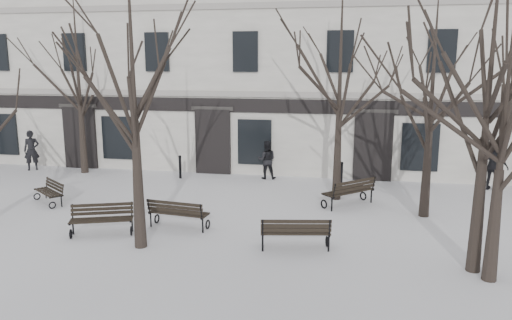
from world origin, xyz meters
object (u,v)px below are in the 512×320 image
(bench_2, at_px, (295,232))
(bench_1, at_px, (178,213))
(tree_2, at_px, (491,67))
(bench_4, at_px, (350,191))
(tree_3, at_px, (505,112))
(bench_0, at_px, (102,218))
(tree_1, at_px, (132,54))
(bench_3, at_px, (50,191))

(bench_2, bearing_deg, bench_1, -26.18)
(tree_2, bearing_deg, bench_4, 120.88)
(tree_3, height_order, bench_0, tree_3)
(tree_1, xyz_separation_m, bench_0, (-1.52, 0.73, -4.70))
(bench_0, bearing_deg, bench_1, 4.22)
(tree_1, distance_m, bench_4, 8.87)
(bench_0, xyz_separation_m, bench_3, (-3.43, 2.68, -0.05))
(tree_2, xyz_separation_m, bench_0, (-10.14, 0.70, -4.41))
(tree_2, xyz_separation_m, bench_3, (-13.57, 3.37, -4.46))
(bench_3, bearing_deg, bench_0, -0.95)
(tree_1, relative_size, bench_4, 4.38)
(tree_3, bearing_deg, bench_2, 167.52)
(bench_2, bearing_deg, bench_0, -11.78)
(bench_3, xyz_separation_m, bench_4, (10.56, 1.66, 0.11))
(bench_2, height_order, bench_4, bench_4)
(tree_3, relative_size, bench_0, 3.34)
(tree_1, bearing_deg, bench_1, 73.07)
(tree_3, height_order, bench_1, tree_3)
(bench_1, xyz_separation_m, bench_2, (3.71, -1.05, 0.01))
(tree_2, height_order, tree_3, tree_2)
(bench_1, relative_size, bench_4, 1.00)
(bench_0, bearing_deg, bench_4, 11.31)
(bench_0, relative_size, bench_1, 0.99)
(bench_0, bearing_deg, tree_1, -45.46)
(tree_2, bearing_deg, bench_3, 166.04)
(bench_4, bearing_deg, bench_1, -10.59)
(tree_2, bearing_deg, tree_3, -62.47)
(tree_3, distance_m, bench_2, 5.87)
(bench_0, height_order, bench_4, bench_4)
(tree_3, height_order, bench_2, tree_3)
(tree_1, relative_size, bench_0, 4.42)
(tree_1, relative_size, bench_1, 4.36)
(tree_1, distance_m, bench_2, 6.32)
(tree_1, xyz_separation_m, bench_3, (-4.95, 3.40, -4.76))
(bench_4, bearing_deg, bench_0, -13.13)
(bench_4, bearing_deg, tree_2, 76.47)
(tree_3, relative_size, bench_3, 3.92)
(tree_1, xyz_separation_m, tree_2, (8.62, 0.03, -0.30))
(tree_3, height_order, bench_4, tree_3)
(tree_3, bearing_deg, bench_1, 166.00)
(tree_3, bearing_deg, bench_4, 120.59)
(tree_2, relative_size, bench_1, 4.11)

